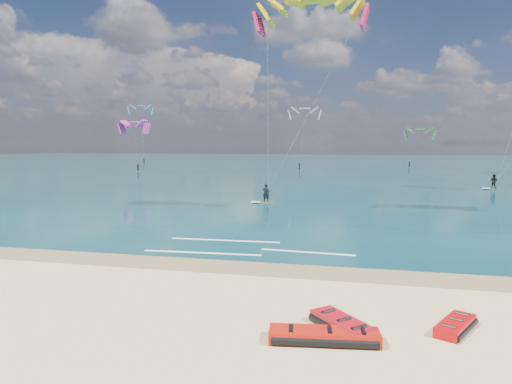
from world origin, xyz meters
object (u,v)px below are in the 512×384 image
(packed_kite_mid, at_px, (342,331))
(packed_kite_right, at_px, (455,331))
(kitesurfer_main, at_px, (287,102))
(packed_kite_left, at_px, (324,342))

(packed_kite_mid, distance_m, packed_kite_right, 3.37)
(packed_kite_right, relative_size, kitesurfer_main, 0.12)
(kitesurfer_main, bearing_deg, packed_kite_left, -83.35)
(packed_kite_left, height_order, packed_kite_mid, packed_kite_mid)
(packed_kite_left, bearing_deg, kitesurfer_main, 94.01)
(packed_kite_mid, distance_m, kitesurfer_main, 26.27)
(packed_kite_right, bearing_deg, packed_kite_mid, 130.55)
(packed_kite_left, xyz_separation_m, packed_kite_right, (3.74, 1.65, 0.00))
(kitesurfer_main, bearing_deg, packed_kite_mid, -81.91)
(packed_kite_left, bearing_deg, packed_kite_right, 16.34)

